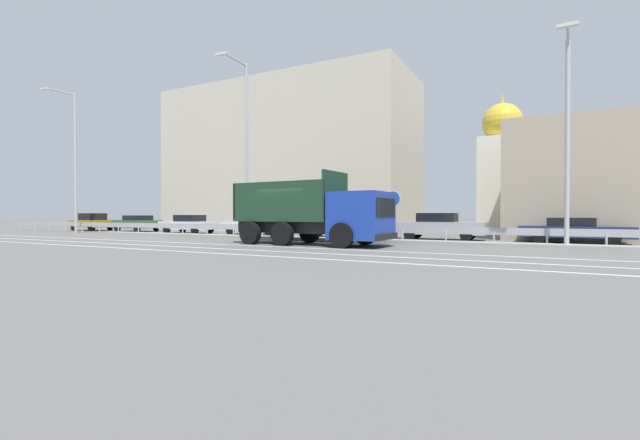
# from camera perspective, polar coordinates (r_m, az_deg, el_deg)

# --- Properties ---
(ground_plane) EXTENTS (320.00, 320.00, 0.00)m
(ground_plane) POSITION_cam_1_polar(r_m,az_deg,el_deg) (19.97, -3.79, -3.20)
(ground_plane) COLOR #605E5B
(lane_strip_0) EXTENTS (59.54, 0.16, 0.01)m
(lane_strip_0) POSITION_cam_1_polar(r_m,az_deg,el_deg) (17.92, -4.18, -3.64)
(lane_strip_0) COLOR silver
(lane_strip_0) RESTS_ON ground_plane
(lane_strip_1) EXTENTS (59.54, 0.16, 0.01)m
(lane_strip_1) POSITION_cam_1_polar(r_m,az_deg,el_deg) (16.34, -7.72, -4.07)
(lane_strip_1) COLOR silver
(lane_strip_1) RESTS_ON ground_plane
(lane_strip_2) EXTENTS (59.54, 0.16, 0.01)m
(lane_strip_2) POSITION_cam_1_polar(r_m,az_deg,el_deg) (15.02, -11.40, -4.50)
(lane_strip_2) COLOR silver
(lane_strip_2) RESTS_ON ground_plane
(median_island) EXTENTS (32.75, 1.10, 0.18)m
(median_island) POSITION_cam_1_polar(r_m,az_deg,el_deg) (22.21, -0.28, -2.57)
(median_island) COLOR gray
(median_island) RESTS_ON ground_plane
(median_guardrail) EXTENTS (59.54, 0.09, 0.78)m
(median_guardrail) POSITION_cam_1_polar(r_m,az_deg,el_deg) (23.03, 0.83, -1.26)
(median_guardrail) COLOR #9EA0A5
(median_guardrail) RESTS_ON ground_plane
(dump_truck) EXTENTS (7.50, 2.86, 3.26)m
(dump_truck) POSITION_cam_1_polar(r_m,az_deg,el_deg) (18.96, 1.02, 0.27)
(dump_truck) COLOR #19389E
(dump_truck) RESTS_ON ground_plane
(median_road_sign) EXTENTS (0.74, 0.16, 2.50)m
(median_road_sign) POSITION_cam_1_polar(r_m,az_deg,el_deg) (20.59, 9.69, 0.57)
(median_road_sign) COLOR white
(median_road_sign) RESTS_ON ground_plane
(street_lamp_0) EXTENTS (0.71, 2.35, 10.41)m
(street_lamp_0) POSITION_cam_1_polar(r_m,az_deg,el_deg) (36.88, -30.04, 7.40)
(street_lamp_0) COLOR #ADADB2
(street_lamp_0) RESTS_ON ground_plane
(street_lamp_1) EXTENTS (0.71, 2.45, 10.00)m
(street_lamp_1) POSITION_cam_1_polar(r_m,az_deg,el_deg) (25.00, -9.99, 10.28)
(street_lamp_1) COLOR #ADADB2
(street_lamp_1) RESTS_ON ground_plane
(street_lamp_2) EXTENTS (0.71, 2.39, 8.29)m
(street_lamp_2) POSITION_cam_1_polar(r_m,az_deg,el_deg) (19.74, 30.10, 10.17)
(street_lamp_2) COLOR #ADADB2
(street_lamp_2) RESTS_ON ground_plane
(parked_car_0) EXTENTS (4.28, 2.10, 1.48)m
(parked_car_0) POSITION_cam_1_polar(r_m,az_deg,el_deg) (41.59, -28.12, -0.23)
(parked_car_0) COLOR #B27A14
(parked_car_0) RESTS_ON ground_plane
(parked_car_1) EXTENTS (3.99, 2.11, 1.30)m
(parked_car_1) POSITION_cam_1_polar(r_m,az_deg,el_deg) (37.63, -23.21, -0.37)
(parked_car_1) COLOR #335B33
(parked_car_1) RESTS_ON ground_plane
(parked_car_2) EXTENTS (4.38, 1.87, 1.34)m
(parked_car_2) POSITION_cam_1_polar(r_m,az_deg,el_deg) (32.87, -17.10, -0.49)
(parked_car_2) COLOR silver
(parked_car_2) RESTS_ON ground_plane
(parked_car_3) EXTENTS (4.93, 2.07, 1.34)m
(parked_car_3) POSITION_cam_1_polar(r_m,az_deg,el_deg) (29.40, -8.54, -0.61)
(parked_car_3) COLOR silver
(parked_car_3) RESTS_ON ground_plane
(parked_car_4) EXTENTS (4.37, 2.04, 1.28)m
(parked_car_4) POSITION_cam_1_polar(r_m,az_deg,el_deg) (26.10, 1.60, -0.80)
(parked_car_4) COLOR #B27A14
(parked_car_4) RESTS_ON ground_plane
(parked_car_5) EXTENTS (4.75, 1.85, 1.45)m
(parked_car_5) POSITION_cam_1_polar(r_m,az_deg,el_deg) (24.10, 15.64, -0.80)
(parked_car_5) COLOR #A3A3A8
(parked_car_5) RESTS_ON ground_plane
(parked_car_6) EXTENTS (4.82, 2.04, 1.22)m
(parked_car_6) POSITION_cam_1_polar(r_m,az_deg,el_deg) (23.40, 30.77, -1.15)
(parked_car_6) COLOR navy
(parked_car_6) RESTS_ON ground_plane
(background_building_0) EXTENTS (21.96, 9.15, 12.65)m
(background_building_0) POSITION_cam_1_polar(r_m,az_deg,el_deg) (38.69, -4.17, 8.09)
(background_building_0) COLOR beige
(background_building_0) RESTS_ON ground_plane
(background_building_1) EXTENTS (10.62, 14.39, 6.40)m
(background_building_1) POSITION_cam_1_polar(r_m,az_deg,el_deg) (31.76, 33.65, 3.92)
(background_building_1) COLOR tan
(background_building_1) RESTS_ON ground_plane
(church_tower) EXTENTS (3.60, 3.60, 11.57)m
(church_tower) POSITION_cam_1_polar(r_m,az_deg,el_deg) (39.14, 23.11, 6.29)
(church_tower) COLOR silver
(church_tower) RESTS_ON ground_plane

